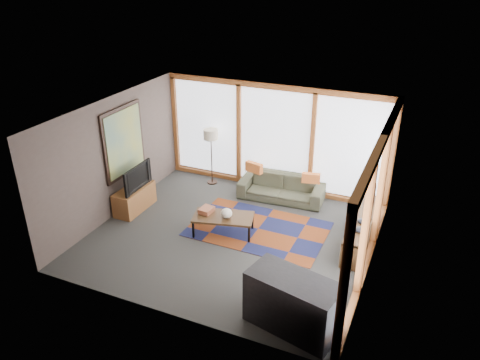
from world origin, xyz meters
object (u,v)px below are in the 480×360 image
at_px(coffee_table, 223,225).
at_px(tv_console, 135,199).
at_px(sofa, 281,188).
at_px(television, 134,177).
at_px(bar_counter, 293,303).
at_px(bookshelf, 361,229).
at_px(floor_lamp, 212,157).

height_order(coffee_table, tv_console, tv_console).
bearing_deg(sofa, television, -151.34).
distance_m(television, bar_counter, 4.85).
height_order(bookshelf, television, television).
height_order(coffee_table, bookshelf, bookshelf).
distance_m(coffee_table, television, 2.30).
distance_m(floor_lamp, coffee_table, 2.46).
bearing_deg(tv_console, sofa, 32.31).
relative_size(sofa, bookshelf, 0.92).
bearing_deg(sofa, bookshelf, -31.60).
relative_size(coffee_table, bookshelf, 0.57).
bearing_deg(sofa, tv_console, -151.57).
relative_size(sofa, bar_counter, 1.39).
xyz_separation_m(television, bar_counter, (4.34, -2.13, -0.37)).
height_order(tv_console, television, television).
height_order(sofa, tv_console, sofa).
height_order(floor_lamp, bar_counter, floor_lamp).
bearing_deg(tv_console, television, 14.67).
bearing_deg(coffee_table, sofa, 72.89).
distance_m(bookshelf, bar_counter, 2.89).
distance_m(sofa, floor_lamp, 1.92).
bearing_deg(bar_counter, television, 166.77).
height_order(tv_console, bar_counter, bar_counter).
distance_m(bookshelf, television, 4.94).
bearing_deg(television, sofa, -58.43).
bearing_deg(tv_console, coffee_table, -2.96).
xyz_separation_m(coffee_table, bookshelf, (2.64, 0.84, 0.06)).
height_order(floor_lamp, bookshelf, floor_lamp).
bearing_deg(coffee_table, television, 176.69).
bearing_deg(bookshelf, bar_counter, -100.38).
bearing_deg(sofa, floor_lamp, 172.60).
bearing_deg(coffee_table, tv_console, 177.04).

